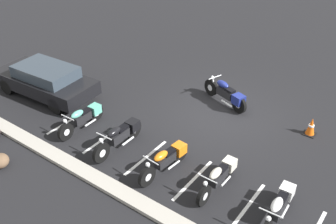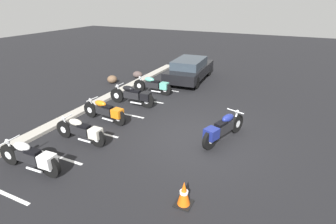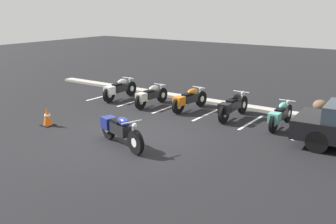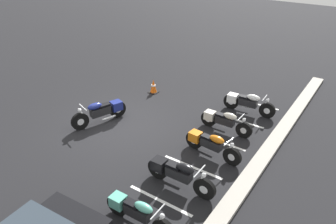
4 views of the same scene
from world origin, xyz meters
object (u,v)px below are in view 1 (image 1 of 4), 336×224
object	(u,v)px
parked_bike_2	(167,159)
parked_bike_3	(120,135)
parked_bike_1	(219,176)
traffic_cone	(311,127)
motorcycle_navy_featured	(227,94)
parked_bike_4	(83,118)
landscape_rock_0	(0,161)
car_black	(45,80)
parked_bike_0	(279,206)

from	to	relation	value
parked_bike_2	parked_bike_3	world-z (taller)	parked_bike_3
parked_bike_1	traffic_cone	xyz separation A→B (m)	(-1.24, -4.16, -0.12)
motorcycle_navy_featured	parked_bike_4	xyz separation A→B (m)	(3.29, 4.37, -0.04)
parked_bike_1	parked_bike_2	xyz separation A→B (m)	(1.65, 0.30, 0.01)
parked_bike_2	landscape_rock_0	world-z (taller)	parked_bike_2
motorcycle_navy_featured	parked_bike_1	size ratio (longest dim) A/B	1.07
parked_bike_3	car_black	bearing A→B (deg)	-100.74
parked_bike_1	motorcycle_navy_featured	bearing A→B (deg)	-153.05
parked_bike_3	parked_bike_0	bearing A→B (deg)	90.52
parked_bike_4	landscape_rock_0	bearing A→B (deg)	-11.35
parked_bike_3	traffic_cone	bearing A→B (deg)	131.96
parked_bike_3	parked_bike_2	bearing A→B (deg)	87.72
parked_bike_0	motorcycle_navy_featured	bearing A→B (deg)	-140.43
parked_bike_3	parked_bike_4	xyz separation A→B (m)	(1.80, -0.06, -0.03)
parked_bike_0	traffic_cone	world-z (taller)	parked_bike_0
motorcycle_navy_featured	parked_bike_3	xyz separation A→B (m)	(1.49, 4.44, -0.01)
car_black	traffic_cone	bearing A→B (deg)	-163.03
parked_bike_3	traffic_cone	distance (m)	6.53
parked_bike_3	landscape_rock_0	xyz separation A→B (m)	(2.34, 2.94, -0.25)
parked_bike_4	car_black	distance (m)	3.06
parked_bike_2	parked_bike_4	size ratio (longest dim) A/B	1.01
parked_bike_1	car_black	bearing A→B (deg)	-93.63
parked_bike_3	car_black	distance (m)	4.82
motorcycle_navy_featured	landscape_rock_0	bearing A→B (deg)	81.50
parked_bike_0	car_black	distance (m)	10.19
car_black	parked_bike_3	bearing A→B (deg)	166.36
motorcycle_navy_featured	parked_bike_4	distance (m)	5.47
landscape_rock_0	traffic_cone	world-z (taller)	traffic_cone
parked_bike_0	parked_bike_1	world-z (taller)	parked_bike_0
parked_bike_1	traffic_cone	world-z (taller)	parked_bike_1
parked_bike_0	parked_bike_1	distance (m)	1.85
parked_bike_4	traffic_cone	world-z (taller)	parked_bike_4
parked_bike_0	parked_bike_3	world-z (taller)	parked_bike_3
parked_bike_1	parked_bike_3	size ratio (longest dim) A/B	0.92
parked_bike_1	landscape_rock_0	bearing A→B (deg)	-61.15
motorcycle_navy_featured	car_black	distance (m)	7.19
parked_bike_2	car_black	distance (m)	6.73
car_black	landscape_rock_0	bearing A→B (deg)	118.88
car_black	traffic_cone	xyz separation A→B (m)	(-9.56, -3.55, -0.37)
parked_bike_0	traffic_cone	size ratio (longest dim) A/B	3.35
parked_bike_4	landscape_rock_0	distance (m)	3.06
motorcycle_navy_featured	landscape_rock_0	xyz separation A→B (m)	(3.84, 7.38, -0.26)
parked_bike_2	parked_bike_4	bearing A→B (deg)	-86.50
parked_bike_0	car_black	xyz separation A→B (m)	(10.16, -0.76, 0.22)
parked_bike_2	traffic_cone	distance (m)	5.33
parked_bike_1	landscape_rock_0	distance (m)	6.72
motorcycle_navy_featured	traffic_cone	distance (m)	3.33
car_black	motorcycle_navy_featured	bearing A→B (deg)	-153.53
parked_bike_0	landscape_rock_0	xyz separation A→B (m)	(7.76, 3.04, -0.24)
parked_bike_1	parked_bike_3	distance (m)	3.58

